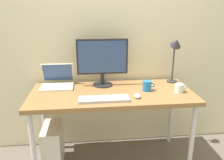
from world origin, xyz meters
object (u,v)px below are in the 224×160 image
Objects in this scene: keyboard at (104,99)px; computer_tower at (53,145)px; desk_lamp at (175,50)px; desk at (112,98)px; laptop at (57,81)px; glass_cup at (179,88)px; coffee_mug at (147,86)px; monitor at (102,60)px; mouse at (137,96)px.

keyboard is 0.78m from computer_tower.
desk_lamp is 0.93m from keyboard.
laptop is (-0.53, 0.23, 0.12)m from desk.
keyboard is 3.69× the size of glass_cup.
coffee_mug is at bearing -0.43° from computer_tower.
laptop is (-0.46, 0.02, -0.21)m from monitor.
monitor is 0.79m from glass_cup.
keyboard is 4.89× the size of mouse.
monitor is 0.53m from mouse.
desk_lamp reaches higher than monitor.
computer_tower is (-0.50, 0.20, -0.56)m from keyboard.
desk is 17.17× the size of mouse.
desk_lamp is at bearing 81.73° from glass_cup.
keyboard is 0.73m from glass_cup.
desk_lamp is at bearing 31.85° from coffee_mug.
laptop reaches higher than desk.
monitor is 5.66× the size of mouse.
keyboard is at bearing -152.12° from desk_lamp.
mouse is 0.21× the size of computer_tower.
laptop is 0.65m from computer_tower.
monitor is 4.28× the size of coffee_mug.
monitor is 0.51m from laptop.
laptop reaches higher than mouse.
monitor is 1.21× the size of computer_tower.
mouse is 1.00m from computer_tower.
glass_cup is at bearing -13.30° from coffee_mug.
glass_cup is at bearing -98.27° from desk_lamp.
mouse is (0.30, 0.03, 0.01)m from keyboard.
computer_tower is (-0.59, 0.01, -0.48)m from desk.
desk_lamp is at bearing 27.88° from keyboard.
desk reaches higher than computer_tower.
mouse is 0.76× the size of coffee_mug.
laptop is at bearing 156.99° from desk.
mouse is at bearing -167.14° from glass_cup.
mouse is at bearing 5.83° from keyboard.
coffee_mug is 0.30m from glass_cup.
coffee_mug is (0.43, 0.20, 0.04)m from keyboard.
coffee_mug is (0.13, 0.17, 0.03)m from mouse.
glass_cup is (0.72, 0.13, 0.03)m from keyboard.
coffee_mug reaches higher than mouse.
laptop is 0.73× the size of keyboard.
mouse is (0.74, -0.39, -0.04)m from laptop.
glass_cup is (-0.04, -0.28, -0.31)m from desk_lamp.
laptop is 0.76× the size of computer_tower.
laptop is 3.56× the size of mouse.
keyboard is (0.44, -0.42, -0.04)m from laptop.
desk_lamp reaches higher than keyboard.
laptop is at bearing 74.75° from computer_tower.
mouse reaches higher than keyboard.
desk is 12.95× the size of glass_cup.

